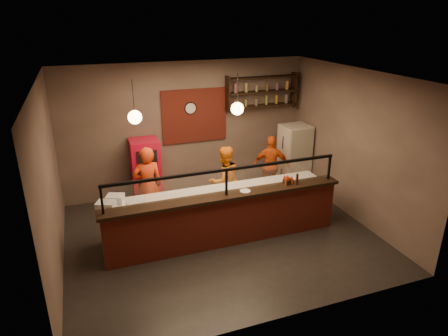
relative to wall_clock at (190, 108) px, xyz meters
name	(u,v)px	position (x,y,z in m)	size (l,w,h in m)	color
floor	(221,236)	(-0.10, -2.46, -2.10)	(6.00, 6.00, 0.00)	black
ceiling	(221,76)	(-0.10, -2.46, 1.10)	(6.00, 6.00, 0.00)	#3D352F
wall_back	(187,128)	(-0.10, 0.04, -0.50)	(6.00, 6.00, 0.00)	#786458
wall_left	(49,184)	(-3.10, -2.46, -0.50)	(5.00, 5.00, 0.00)	#786458
wall_right	(354,145)	(2.90, -2.46, -0.50)	(5.00, 5.00, 0.00)	#786458
wall_front	(283,224)	(-0.10, -4.96, -0.50)	(6.00, 6.00, 0.00)	#786458
brick_patch	(194,116)	(0.10, 0.01, -0.20)	(1.60, 0.04, 1.30)	maroon
service_counter	(226,221)	(-0.10, -2.76, -1.60)	(4.60, 0.25, 1.00)	maroon
counter_ledge	(226,196)	(-0.10, -2.76, -1.07)	(4.70, 0.37, 0.06)	black
worktop_cabinet	(218,213)	(-0.10, -2.26, -1.68)	(4.60, 0.75, 0.85)	gray
worktop	(218,193)	(-0.10, -2.26, -1.23)	(4.60, 0.75, 0.05)	white
sneeze_guard	(226,179)	(-0.10, -2.76, -0.73)	(4.50, 0.05, 0.52)	white
wall_shelving	(262,92)	(1.80, -0.14, 0.30)	(1.84, 0.28, 0.85)	black
wall_clock	(190,108)	(0.00, 0.00, 0.00)	(0.30, 0.30, 0.04)	black
pendant_left	(135,117)	(-1.60, -2.26, 0.45)	(0.24, 0.24, 0.77)	black
pendant_right	(237,109)	(0.30, -2.26, 0.45)	(0.24, 0.24, 0.77)	black
cook_left	(148,185)	(-1.33, -1.35, -1.25)	(0.62, 0.41, 1.69)	red
cook_mid	(224,181)	(0.31, -1.52, -1.32)	(0.76, 0.59, 1.57)	orange
cook_right	(271,165)	(1.73, -0.95, -1.35)	(0.88, 0.36, 1.50)	#E75715
fridge	(294,156)	(2.50, -0.71, -1.29)	(0.68, 0.63, 1.62)	beige
red_cooler	(146,171)	(-1.20, -0.31, -1.33)	(0.66, 0.60, 1.53)	red
pizza_dough	(262,183)	(0.91, -2.19, -1.19)	(0.48, 0.48, 0.01)	beige
prep_tub_a	(106,206)	(-2.25, -2.30, -1.12)	(0.32, 0.26, 0.16)	silver
prep_tub_b	(115,199)	(-2.06, -2.06, -1.12)	(0.31, 0.24, 0.15)	white
prep_tub_c	(136,205)	(-1.73, -2.45, -1.11)	(0.34, 0.28, 0.17)	silver
rolling_pin	(137,199)	(-1.66, -2.10, -1.17)	(0.06, 0.06, 0.34)	yellow
condiment_caddy	(288,181)	(1.23, -2.70, -0.99)	(0.17, 0.13, 0.10)	black
pepper_mill	(297,179)	(1.38, -2.79, -0.93)	(0.05, 0.05, 0.22)	black
small_plate	(245,191)	(0.29, -2.75, -1.03)	(0.20, 0.20, 0.01)	silver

